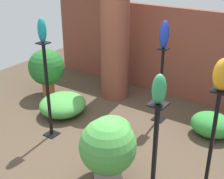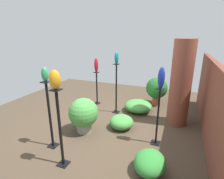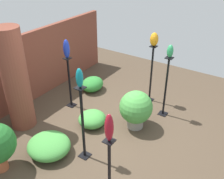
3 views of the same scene
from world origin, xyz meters
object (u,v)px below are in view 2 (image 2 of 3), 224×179
(art_vase_teal, at_px, (117,58))
(pedestal_ruby, at_px, (97,89))
(art_vase_cobalt, at_px, (161,78))
(potted_plant_mid_left, at_px, (157,89))
(pedestal_cobalt, at_px, (158,119))
(pedestal_teal, at_px, (116,91))
(art_vase_amber, at_px, (55,80))
(art_vase_jade, at_px, (45,74))
(potted_plant_walkway_edge, at_px, (83,114))
(pedestal_jade, at_px, (50,118))
(pedestal_amber, at_px, (60,132))
(brick_pillar, at_px, (181,84))
(art_vase_ruby, at_px, (96,65))

(art_vase_teal, bearing_deg, pedestal_ruby, -116.83)
(art_vase_cobalt, height_order, potted_plant_mid_left, art_vase_cobalt)
(pedestal_ruby, relative_size, pedestal_cobalt, 0.87)
(pedestal_ruby, relative_size, potted_plant_mid_left, 1.17)
(pedestal_teal, xyz_separation_m, art_vase_amber, (2.53, -0.13, 0.94))
(pedestal_teal, distance_m, art_vase_jade, 2.43)
(pedestal_ruby, distance_m, potted_plant_walkway_edge, 1.88)
(pedestal_jade, height_order, pedestal_amber, pedestal_amber)
(potted_plant_mid_left, bearing_deg, potted_plant_walkway_edge, -29.98)
(pedestal_amber, xyz_separation_m, potted_plant_mid_left, (-3.64, 1.19, -0.11))
(art_vase_jade, bearing_deg, potted_plant_walkway_edge, 157.38)
(pedestal_jade, xyz_separation_m, art_vase_cobalt, (-0.93, 2.09, 0.84))
(brick_pillar, height_order, art_vase_cobalt, brick_pillar)
(pedestal_cobalt, height_order, art_vase_teal, art_vase_teal)
(brick_pillar, relative_size, art_vase_ruby, 4.81)
(art_vase_jade, bearing_deg, pedestal_teal, 162.27)
(potted_plant_walkway_edge, bearing_deg, art_vase_amber, 11.14)
(brick_pillar, distance_m, art_vase_jade, 3.29)
(pedestal_jade, bearing_deg, potted_plant_walkway_edge, 157.38)
(pedestal_amber, relative_size, potted_plant_mid_left, 1.55)
(art_vase_cobalt, xyz_separation_m, potted_plant_mid_left, (-2.31, -0.34, -0.94))
(pedestal_teal, bearing_deg, potted_plant_walkway_edge, -14.77)
(pedestal_teal, xyz_separation_m, potted_plant_mid_left, (-1.10, 1.06, -0.13))
(pedestal_teal, xyz_separation_m, pedestal_amber, (2.53, -0.13, -0.02))
(art_vase_ruby, bearing_deg, pedestal_cobalt, 54.07)
(pedestal_teal, distance_m, art_vase_cobalt, 2.02)
(brick_pillar, height_order, art_vase_amber, brick_pillar)
(brick_pillar, relative_size, pedestal_jade, 1.53)
(pedestal_teal, xyz_separation_m, art_vase_jade, (2.14, -0.69, 0.90))
(art_vase_jade, bearing_deg, art_vase_amber, 55.18)
(art_vase_amber, xyz_separation_m, art_vase_cobalt, (-1.32, 1.53, -0.13))
(pedestal_jade, xyz_separation_m, art_vase_amber, (0.39, 0.56, 0.97))
(pedestal_cobalt, relative_size, art_vase_amber, 3.98)
(pedestal_ruby, relative_size, art_vase_jade, 3.92)
(brick_pillar, xyz_separation_m, pedestal_teal, (-0.03, -1.79, -0.42))
(brick_pillar, distance_m, art_vase_teal, 1.88)
(pedestal_amber, height_order, art_vase_amber, art_vase_amber)
(potted_plant_walkway_edge, height_order, potted_plant_mid_left, potted_plant_mid_left)
(brick_pillar, height_order, potted_plant_walkway_edge, brick_pillar)
(pedestal_jade, height_order, potted_plant_mid_left, pedestal_jade)
(pedestal_teal, bearing_deg, art_vase_cobalt, 49.22)
(pedestal_jade, distance_m, art_vase_ruby, 2.69)
(pedestal_ruby, bearing_deg, brick_pillar, 79.87)
(art_vase_jade, height_order, potted_plant_walkway_edge, art_vase_jade)
(art_vase_ruby, distance_m, art_vase_cobalt, 2.83)
(potted_plant_walkway_edge, bearing_deg, pedestal_jade, -22.62)
(potted_plant_walkway_edge, xyz_separation_m, potted_plant_mid_left, (-2.46, 1.42, 0.10))
(art_vase_ruby, relative_size, art_vase_teal, 1.34)
(brick_pillar, bearing_deg, art_vase_cobalt, -18.09)
(pedestal_jade, distance_m, art_vase_jade, 0.93)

